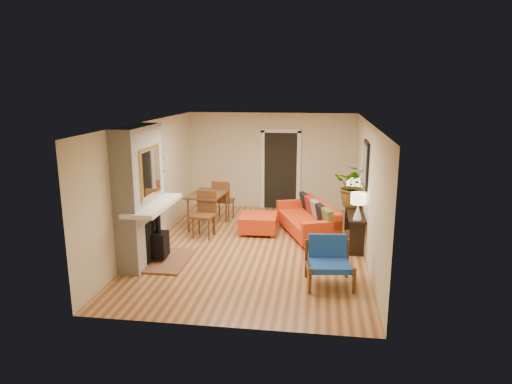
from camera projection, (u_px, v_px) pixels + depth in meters
room_shell at (292, 168)px, 11.73m from camera, size 6.50×6.50×6.50m
fireplace at (142, 198)px, 8.58m from camera, size 1.09×1.68×2.60m
sofa at (310, 219)px, 10.33m from camera, size 1.53×2.19×0.80m
ottoman at (258, 222)px, 10.47m from camera, size 0.85×0.85×0.42m
blue_chair at (329, 258)px, 7.79m from camera, size 0.86×0.84×0.80m
dining_table at (211, 200)px, 10.76m from camera, size 0.94×1.92×1.02m
console_table at (354, 216)px, 9.78m from camera, size 0.34×1.85×0.72m
lamp_near at (358, 203)px, 8.96m from camera, size 0.30×0.30×0.54m
lamp_far at (353, 187)px, 10.34m from camera, size 0.30×0.30×0.54m
houseplant at (354, 185)px, 9.92m from camera, size 0.96×0.87×0.93m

